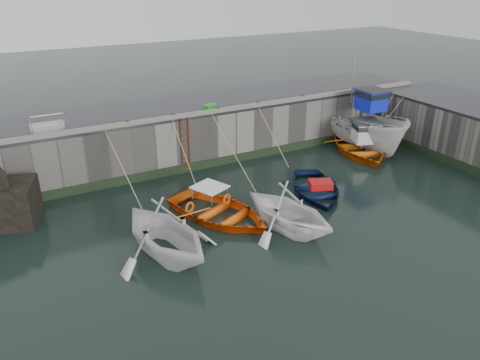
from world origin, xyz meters
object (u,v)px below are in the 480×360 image
bollard_d (258,103)px  bollard_c (218,109)px  boat_near_navy (315,193)px  fish_crate (209,107)px  ladder (186,146)px  boat_near_white (166,254)px  boat_near_blue (219,217)px  bollard_b (173,116)px  boat_far_white (361,128)px  bollard_e (303,97)px  boat_far_orange (360,146)px  boat_near_blacktrim (287,229)px  bollard_a (127,122)px

bollard_d → bollard_c: bearing=180.0°
boat_near_navy → fish_crate: (-2.89, 6.50, 3.32)m
ladder → boat_near_white: size_ratio=0.62×
boat_near_blue → bollard_b: 6.76m
boat_far_white → bollard_e: size_ratio=27.14×
boat_near_blue → bollard_e: size_ratio=19.43×
boat_near_navy → boat_far_orange: (6.01, 3.50, 0.41)m
boat_far_orange → bollard_e: boat_far_orange is taller
boat_near_blacktrim → boat_far_orange: (9.33, 5.87, 0.41)m
boat_far_white → boat_far_orange: (-0.67, -0.74, -0.82)m
boat_near_blacktrim → bollard_a: size_ratio=16.99×
boat_far_white → boat_far_orange: boat_far_white is taller
bollard_d → boat_near_navy: bearing=-89.8°
boat_near_navy → ladder: bearing=153.4°
fish_crate → bollard_e: bearing=-29.1°
boat_near_blue → boat_near_navy: size_ratio=1.16×
ladder → bollard_c: 2.81m
boat_near_blacktrim → boat_far_orange: bearing=16.8°
boat_near_blacktrim → boat_near_white: bearing=158.0°
boat_near_blue → bollard_e: (8.71, 5.90, 3.30)m
bollard_b → boat_near_blacktrim: bearing=-76.5°
bollard_c → bollard_b: bearing=180.0°
bollard_a → bollard_e: (11.00, 0.00, 0.00)m
boat_near_white → boat_near_navy: boat_near_white is taller
bollard_b → bollard_e: bearing=0.0°
fish_crate → boat_near_blue: bearing=-135.9°
boat_near_blue → boat_far_white: size_ratio=0.72×
boat_near_blue → ladder: bearing=59.4°
bollard_e → bollard_c: bearing=180.0°
ladder → boat_near_blacktrim: bearing=-79.4°
ladder → boat_near_blue: ladder is taller
ladder → bollard_a: bollard_a is taller
boat_near_white → boat_near_navy: size_ratio=1.11×
boat_near_blacktrim → boat_far_white: bearing=18.1°
boat_near_blue → boat_near_blacktrim: size_ratio=1.14×
boat_near_blacktrim → boat_near_navy: 4.09m
boat_near_white → boat_near_blacktrim: bearing=-19.2°
ladder → fish_crate: (1.93, 0.91, 1.73)m
ladder → boat_near_white: ladder is taller
boat_far_white → bollard_a: boat_far_white is taller
boat_near_navy → boat_far_white: boat_far_white is taller
boat_far_orange → bollard_c: boat_far_orange is taller
fish_crate → boat_far_orange: bearing=-42.3°
bollard_c → bollard_d: 2.60m
boat_near_blue → bollard_d: 8.72m
boat_near_blue → bollard_b: size_ratio=19.43×
boat_near_white → bollard_c: bearing=38.8°
bollard_a → boat_near_white: bearing=-96.9°
boat_near_blue → boat_far_orange: (11.54, 3.47, 0.41)m
boat_near_white → bollard_d: size_ratio=18.49×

